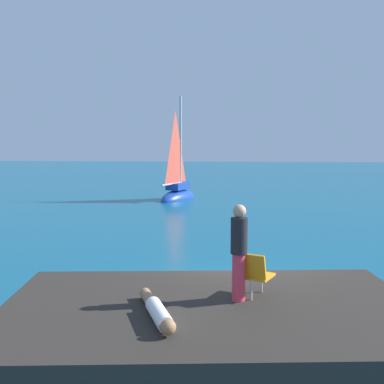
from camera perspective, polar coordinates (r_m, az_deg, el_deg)
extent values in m
plane|color=#0F5675|center=(11.26, 5.80, -12.56)|extent=(160.00, 160.00, 0.00)
cube|color=#2D2823|center=(7.85, 2.26, -17.21)|extent=(7.20, 4.75, 0.98)
cube|color=#272425|center=(10.17, 1.30, -14.61)|extent=(0.96, 0.78, 0.61)
cube|color=#302321|center=(9.86, -4.05, -15.31)|extent=(1.07, 1.12, 0.61)
ellipsoid|color=#193D99|center=(29.39, -1.74, -0.95)|extent=(2.65, 4.03, 1.31)
cube|color=#193D99|center=(29.30, -1.75, 0.74)|extent=(1.48, 1.89, 0.43)
cylinder|color=#B7B7BC|center=(29.48, -1.43, 6.16)|extent=(0.14, 0.14, 5.96)
cylinder|color=#B2B2B7|center=(28.55, -2.56, 1.01)|extent=(1.00, 2.25, 0.11)
pyramid|color=#DB4C38|center=(28.90, -2.06, 5.68)|extent=(0.78, 1.79, 4.53)
cylinder|color=white|center=(6.96, -4.12, -14.96)|extent=(0.56, 0.92, 0.24)
cylinder|color=#9E704C|center=(7.66, -5.38, -13.21)|extent=(0.43, 0.72, 0.18)
sphere|color=#9E704C|center=(6.45, -3.00, -16.49)|extent=(0.22, 0.22, 0.22)
cylinder|color=#DB384C|center=(7.77, 5.84, -10.51)|extent=(0.22, 0.22, 0.80)
cylinder|color=black|center=(7.60, 5.90, -5.44)|extent=(0.28, 0.28, 0.60)
sphere|color=tan|center=(7.53, 5.93, -2.39)|extent=(0.22, 0.22, 0.22)
cube|color=orange|center=(8.06, 8.15, -10.31)|extent=(0.65, 0.67, 0.04)
cube|color=orange|center=(7.76, 7.47, -9.21)|extent=(0.50, 0.34, 0.45)
cylinder|color=silver|center=(8.29, 8.67, -11.11)|extent=(0.04, 0.04, 0.35)
cylinder|color=silver|center=(7.88, 7.43, -12.02)|extent=(0.04, 0.04, 0.35)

